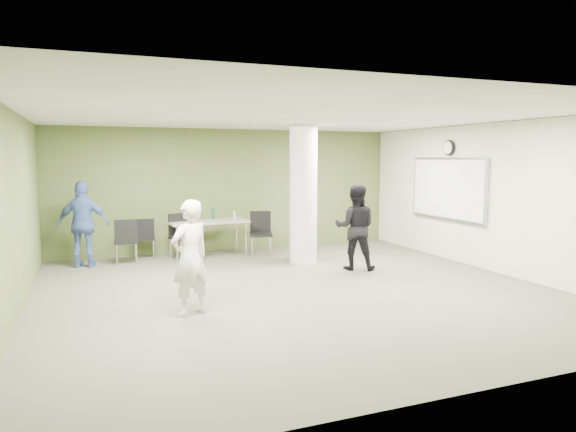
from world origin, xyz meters
name	(u,v)px	position (x,y,z in m)	size (l,w,h in m)	color
floor	(294,290)	(0.00, 0.00, 0.00)	(8.00, 8.00, 0.00)	#4C4C3C
ceiling	(295,115)	(0.00, 0.00, 2.80)	(8.00, 8.00, 0.00)	white
wall_back	(230,190)	(0.00, 4.00, 1.40)	(8.00, 0.02, 2.80)	#535D2B
wall_left	(13,214)	(-4.00, 0.00, 1.40)	(0.02, 8.00, 2.80)	#535D2B
wall_right_cream	(492,197)	(4.00, 0.00, 1.40)	(0.02, 8.00, 2.80)	beige
column	(303,195)	(1.00, 2.00, 1.40)	(0.56, 0.56, 2.80)	silver
whiteboard	(447,189)	(3.92, 1.20, 1.50)	(0.05, 2.30, 1.30)	silver
wall_clock	(449,148)	(3.92, 1.20, 2.35)	(0.06, 0.32, 0.32)	black
folding_table	(209,223)	(-0.68, 3.26, 0.75)	(1.73, 0.87, 1.05)	gray
wastebasket	(194,254)	(-1.06, 2.99, 0.15)	(0.26, 0.26, 0.30)	#4C4C4C
chair_back_left	(126,238)	(-2.40, 3.13, 0.54)	(0.47, 0.47, 0.93)	black
chair_back_right	(144,235)	(-2.00, 3.57, 0.51)	(0.47, 0.47, 0.87)	black
chair_table_left	(182,233)	(-1.26, 3.24, 0.57)	(0.62, 0.62, 0.97)	black
chair_table_right	(261,230)	(0.44, 3.09, 0.57)	(0.59, 0.59, 0.97)	black
woman_white	(190,258)	(-1.81, -0.71, 0.79)	(0.58, 0.38, 1.59)	white
man_black	(355,227)	(1.68, 1.04, 0.82)	(0.80, 0.62, 1.64)	black
man_blue	(84,224)	(-3.18, 3.16, 0.85)	(0.99, 0.41, 1.69)	#435FA7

